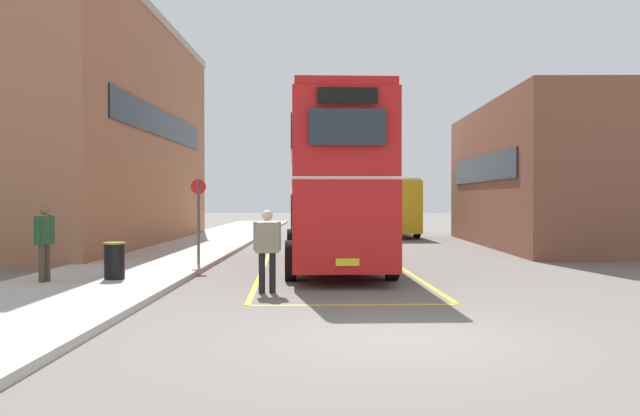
# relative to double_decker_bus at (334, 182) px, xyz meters

# --- Properties ---
(ground_plane) EXTENTS (135.60, 135.60, 0.00)m
(ground_plane) POSITION_rel_double_decker_bus_xyz_m (0.90, 4.64, -2.51)
(ground_plane) COLOR #66605B
(sidewalk_left) EXTENTS (4.00, 57.60, 0.14)m
(sidewalk_left) POSITION_rel_double_decker_bus_xyz_m (-5.60, 7.04, -2.44)
(sidewalk_left) COLOR #B2ADA3
(sidewalk_left) RESTS_ON ground
(brick_building_left) EXTENTS (5.85, 18.81, 9.75)m
(brick_building_left) POSITION_rel_double_decker_bus_xyz_m (-10.06, 8.87, 2.37)
(brick_building_left) COLOR #9E6647
(brick_building_left) RESTS_ON ground
(depot_building_right) EXTENTS (7.45, 14.32, 5.97)m
(depot_building_right) POSITION_rel_double_decker_bus_xyz_m (10.10, 9.18, 0.48)
(depot_building_right) COLOR brown
(depot_building_right) RESTS_ON ground
(double_decker_bus) EXTENTS (3.16, 9.78, 4.75)m
(double_decker_bus) POSITION_rel_double_decker_bus_xyz_m (0.00, 0.00, 0.00)
(double_decker_bus) COLOR black
(double_decker_bus) RESTS_ON ground
(single_deck_bus) EXTENTS (3.12, 8.88, 3.02)m
(single_deck_bus) POSITION_rel_double_decker_bus_xyz_m (2.94, 17.12, -0.87)
(single_deck_bus) COLOR black
(single_deck_bus) RESTS_ON ground
(pedestrian_boarding) EXTENTS (0.59, 0.31, 1.78)m
(pedestrian_boarding) POSITION_rel_double_decker_bus_xyz_m (-1.47, -5.20, -1.47)
(pedestrian_boarding) COLOR black
(pedestrian_boarding) RESTS_ON ground
(pedestrian_waiting_near) EXTENTS (0.28, 0.58, 1.75)m
(pedestrian_waiting_near) POSITION_rel_double_decker_bus_xyz_m (-6.59, -4.45, -1.35)
(pedestrian_waiting_near) COLOR #473828
(pedestrian_waiting_near) RESTS_ON sidewalk_left
(litter_bin) EXTENTS (0.50, 0.50, 0.86)m
(litter_bin) POSITION_rel_double_decker_bus_xyz_m (-5.17, -3.93, -1.94)
(litter_bin) COLOR black
(litter_bin) RESTS_ON sidewalk_left
(bus_stop_sign) EXTENTS (0.44, 0.08, 2.45)m
(bus_stop_sign) POSITION_rel_double_decker_bus_xyz_m (-3.94, -0.12, -0.89)
(bus_stop_sign) COLOR #4C4C51
(bus_stop_sign) RESTS_ON sidewalk_left
(bay_marking_yellow) EXTENTS (4.77, 11.89, 0.01)m
(bay_marking_yellow) POSITION_rel_double_decker_bus_xyz_m (0.05, -1.84, -2.51)
(bay_marking_yellow) COLOR gold
(bay_marking_yellow) RESTS_ON ground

